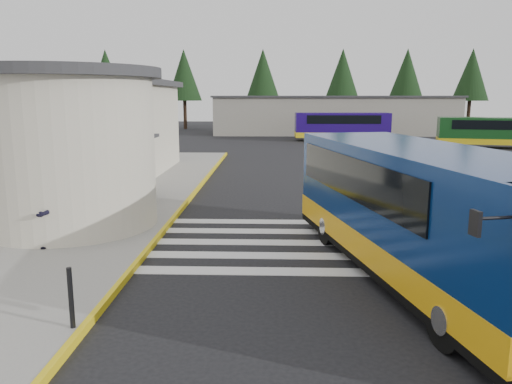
{
  "coord_description": "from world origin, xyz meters",
  "views": [
    {
      "loc": [
        -0.75,
        -14.51,
        4.1
      ],
      "look_at": [
        -1.21,
        -0.5,
        1.41
      ],
      "focal_mm": 35.0,
      "sensor_mm": 36.0,
      "label": 1
    }
  ],
  "objects_px": {
    "transit_bus": "(421,217)",
    "pedestrian_a": "(58,206)",
    "bollard": "(71,298)",
    "pedestrian_b": "(43,214)",
    "far_bus_b": "(491,131)",
    "far_bus_a": "(342,125)"
  },
  "relations": [
    {
      "from": "pedestrian_a",
      "to": "far_bus_a",
      "type": "xyz_separation_m",
      "value": [
        12.66,
        33.74,
        0.46
      ]
    },
    {
      "from": "transit_bus",
      "to": "pedestrian_a",
      "type": "bearing_deg",
      "value": 151.97
    },
    {
      "from": "transit_bus",
      "to": "far_bus_b",
      "type": "distance_m",
      "value": 33.32
    },
    {
      "from": "pedestrian_b",
      "to": "transit_bus",
      "type": "bearing_deg",
      "value": 68.14
    },
    {
      "from": "pedestrian_a",
      "to": "far_bus_b",
      "type": "bearing_deg",
      "value": -65.17
    },
    {
      "from": "far_bus_a",
      "to": "far_bus_b",
      "type": "height_order",
      "value": "far_bus_a"
    },
    {
      "from": "transit_bus",
      "to": "pedestrian_b",
      "type": "height_order",
      "value": "transit_bus"
    },
    {
      "from": "far_bus_b",
      "to": "pedestrian_b",
      "type": "bearing_deg",
      "value": 152.36
    },
    {
      "from": "transit_bus",
      "to": "far_bus_a",
      "type": "relative_size",
      "value": 1.24
    },
    {
      "from": "pedestrian_b",
      "to": "bollard",
      "type": "height_order",
      "value": "pedestrian_b"
    },
    {
      "from": "pedestrian_a",
      "to": "pedestrian_b",
      "type": "height_order",
      "value": "pedestrian_b"
    },
    {
      "from": "pedestrian_b",
      "to": "bollard",
      "type": "xyz_separation_m",
      "value": [
        2.61,
        -4.65,
        -0.36
      ]
    },
    {
      "from": "pedestrian_b",
      "to": "far_bus_b",
      "type": "distance_m",
      "value": 37.15
    },
    {
      "from": "transit_bus",
      "to": "bollard",
      "type": "bearing_deg",
      "value": -167.9
    },
    {
      "from": "bollard",
      "to": "far_bus_b",
      "type": "bearing_deg",
      "value": 57.48
    },
    {
      "from": "bollard",
      "to": "pedestrian_b",
      "type": "bearing_deg",
      "value": 119.27
    },
    {
      "from": "far_bus_a",
      "to": "far_bus_b",
      "type": "distance_m",
      "value": 12.85
    },
    {
      "from": "bollard",
      "to": "pedestrian_a",
      "type": "bearing_deg",
      "value": 114.9
    },
    {
      "from": "pedestrian_b",
      "to": "pedestrian_a",
      "type": "bearing_deg",
      "value": 170.98
    },
    {
      "from": "transit_bus",
      "to": "bollard",
      "type": "xyz_separation_m",
      "value": [
        -6.83,
        -3.12,
        -0.73
      ]
    },
    {
      "from": "pedestrian_b",
      "to": "bollard",
      "type": "relative_size",
      "value": 1.65
    },
    {
      "from": "transit_bus",
      "to": "far_bus_a",
      "type": "bearing_deg",
      "value": 72.61
    }
  ]
}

